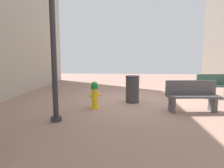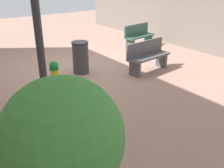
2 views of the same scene
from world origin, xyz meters
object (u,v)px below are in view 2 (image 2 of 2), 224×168
Objects in this scene: bench_far at (148,56)px; trash_bin at (81,57)px; fire_hydrant at (55,77)px; bench_near at (139,36)px; planter_tree at (64,154)px; street_lamp at (35,0)px.

trash_bin reaches higher than bench_far.
fire_hydrant is 0.89× the size of trash_bin.
fire_hydrant is 0.59× the size of bench_near.
fire_hydrant is 4.32m from planter_tree.
bench_near is (-4.70, -2.08, 0.05)m from fire_hydrant.
bench_near is at bearing -136.50° from planter_tree.
bench_far is (-3.06, 0.19, 0.05)m from fire_hydrant.
trash_bin is (3.44, 1.19, 0.01)m from bench_near.
planter_tree is 5.66m from trash_bin.
street_lamp reaches higher than planter_tree.
bench_near is 8.75m from planter_tree.
street_lamp reaches higher than bench_far.
bench_near and bench_far have the same top height.
trash_bin is (-2.08, -2.31, -1.97)m from street_lamp.
trash_bin is at bearing -144.93° from fire_hydrant.
street_lamp reaches higher than trash_bin.
planter_tree reaches higher than fire_hydrant.
bench_far is at bearing -162.45° from street_lamp.
bench_far is 0.78× the size of planter_tree.
bench_far is 0.41× the size of street_lamp.
bench_far is at bearing -141.46° from planter_tree.
bench_near is 0.72× the size of planter_tree.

